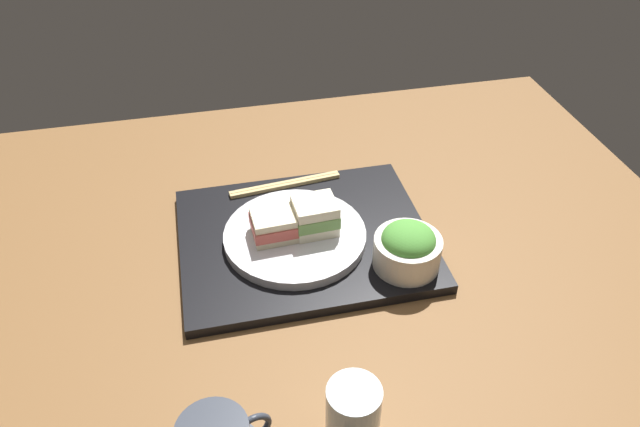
{
  "coord_description": "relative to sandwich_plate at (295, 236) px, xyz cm",
  "views": [
    {
      "loc": [
        9.89,
        71.73,
        67.41
      ],
      "look_at": [
        -6.82,
        -3.16,
        5.0
      ],
      "focal_mm": 33.96,
      "sensor_mm": 36.0,
      "label": 1
    }
  ],
  "objects": [
    {
      "name": "ground_plane",
      "position": [
        2.23,
        1.3,
        -4.08
      ],
      "size": [
        140.0,
        100.0,
        3.0
      ],
      "primitive_type": "cube",
      "color": "brown"
    },
    {
      "name": "serving_tray",
      "position": [
        -1.7,
        -0.95,
        -1.69
      ],
      "size": [
        40.58,
        33.09,
        1.79
      ],
      "primitive_type": "cube",
      "color": "black",
      "rests_on": "ground_plane"
    },
    {
      "name": "sandwich_plate",
      "position": [
        0.0,
        0.0,
        0.0
      ],
      "size": [
        23.14,
        23.14,
        1.59
      ],
      "primitive_type": "cylinder",
      "color": "silver",
      "rests_on": "serving_tray"
    },
    {
      "name": "sandwich_near",
      "position": [
        -3.36,
        -0.04,
        3.58
      ],
      "size": [
        7.17,
        6.38,
        5.57
      ],
      "color": "#EFE5C1",
      "rests_on": "sandwich_plate"
    },
    {
      "name": "sandwich_far",
      "position": [
        3.36,
        0.04,
        2.99
      ],
      "size": [
        7.26,
        6.6,
        4.39
      ],
      "color": "beige",
      "rests_on": "sandwich_plate"
    },
    {
      "name": "salad_bowl",
      "position": [
        -15.77,
        9.38,
        2.66
      ],
      "size": [
        10.43,
        10.43,
        7.34
      ],
      "color": "silver",
      "rests_on": "serving_tray"
    },
    {
      "name": "chopsticks_pair",
      "position": [
        -1.01,
        -14.84,
        -0.45
      ],
      "size": [
        20.6,
        3.68,
        0.7
      ],
      "color": "tan",
      "rests_on": "serving_tray"
    },
    {
      "name": "drinking_glass",
      "position": [
        0.02,
        36.0,
        2.87
      ],
      "size": [
        6.29,
        6.29,
        10.91
      ],
      "primitive_type": "cylinder",
      "color": "silver",
      "rests_on": "ground_plane"
    }
  ]
}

